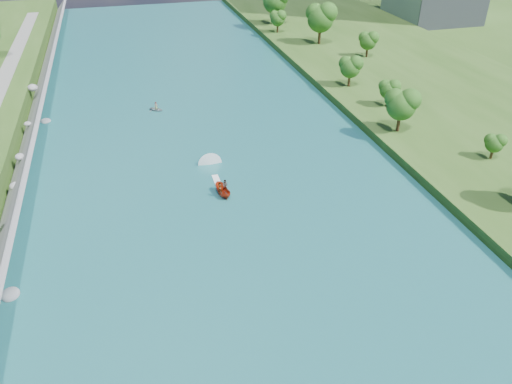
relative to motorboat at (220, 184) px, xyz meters
name	(u,v)px	position (x,y,z in m)	size (l,w,h in m)	color
ground	(246,261)	(-0.45, -16.04, -0.70)	(260.00, 260.00, 0.00)	#2D5119
river_water	(211,174)	(-0.45, 3.96, -0.65)	(55.00, 240.00, 0.10)	#175659
berm_east	(504,131)	(49.05, 3.96, 0.05)	(44.00, 240.00, 1.50)	#2D5119
riprap_bank	(16,192)	(-26.29, 3.25, 1.10)	(4.39, 236.00, 4.57)	slate
trees_east	(385,70)	(36.22, 22.37, 5.65)	(17.72, 143.28, 11.85)	#164C14
motorboat	(220,184)	(0.00, 0.00, 0.00)	(3.60, 18.72, 2.12)	#AD2A0D
raft	(156,109)	(-5.59, 29.75, -0.23)	(3.26, 3.14, 1.64)	#999BA2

